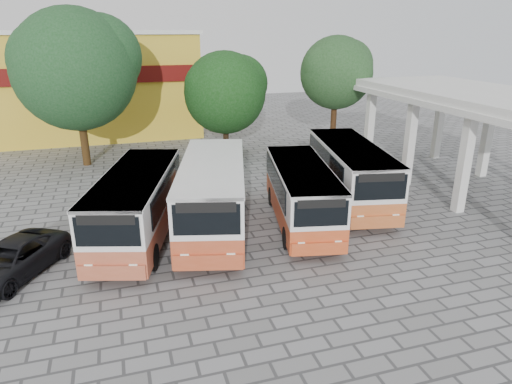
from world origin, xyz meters
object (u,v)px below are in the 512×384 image
object	(u,v)px
bus_far_left	(137,202)
parked_car	(11,260)
bus_centre_right	(302,191)
bus_far_right	(350,170)
bus_centre_left	(213,192)

from	to	relation	value
bus_far_left	parked_car	xyz separation A→B (m)	(-4.58, -1.79, -1.04)
bus_centre_right	bus_far_right	size ratio (longest dim) A/B	0.91
parked_car	bus_centre_right	bearing A→B (deg)	37.27
bus_far_right	parked_car	xyz separation A→B (m)	(-15.07, -3.07, -1.09)
bus_centre_left	bus_far_right	size ratio (longest dim) A/B	1.05
bus_far_right	parked_car	world-z (taller)	bus_far_right
bus_centre_left	bus_centre_right	size ratio (longest dim) A/B	1.15
bus_far_left	bus_centre_right	bearing A→B (deg)	12.19
bus_centre_left	bus_centre_right	distance (m)	3.95
bus_centre_right	parked_car	world-z (taller)	bus_centre_right
parked_car	bus_centre_left	bearing A→B (deg)	43.83
bus_centre_left	bus_far_right	world-z (taller)	bus_centre_left
bus_far_right	parked_car	distance (m)	15.42
bus_centre_right	parked_car	bearing A→B (deg)	-162.01
bus_far_left	bus_far_right	xyz separation A→B (m)	(10.49, 1.28, 0.05)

